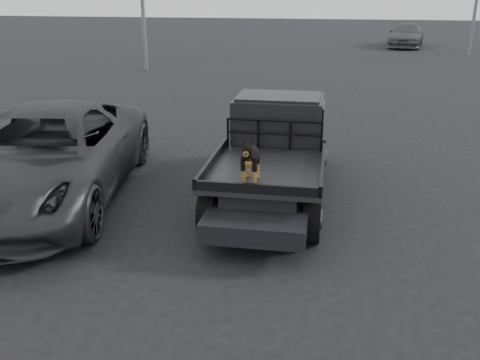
% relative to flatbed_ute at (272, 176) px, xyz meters
% --- Properties ---
extents(ground, '(120.00, 120.00, 0.00)m').
position_rel_flatbed_ute_xyz_m(ground, '(-0.70, -1.98, -0.46)').
color(ground, black).
rests_on(ground, ground).
extents(flatbed_ute, '(2.00, 5.40, 0.92)m').
position_rel_flatbed_ute_xyz_m(flatbed_ute, '(0.00, 0.00, 0.00)').
color(flatbed_ute, black).
rests_on(flatbed_ute, ground).
extents(ute_cab, '(1.72, 1.30, 0.88)m').
position_rel_flatbed_ute_xyz_m(ute_cab, '(0.00, 0.95, 0.90)').
color(ute_cab, black).
rests_on(ute_cab, flatbed_ute).
extents(headache_rack, '(1.80, 0.08, 0.55)m').
position_rel_flatbed_ute_xyz_m(headache_rack, '(0.00, 0.20, 0.74)').
color(headache_rack, black).
rests_on(headache_rack, flatbed_ute).
extents(dog, '(0.32, 0.60, 0.74)m').
position_rel_flatbed_ute_xyz_m(dog, '(-0.17, -1.61, 0.83)').
color(dog, black).
rests_on(dog, flatbed_ute).
extents(parked_suv, '(3.71, 6.51, 1.71)m').
position_rel_flatbed_ute_xyz_m(parked_suv, '(-4.14, -0.75, 0.40)').
color(parked_suv, '#2F2F34').
rests_on(parked_suv, ground).
extents(distant_car_b, '(2.94, 5.35, 1.47)m').
position_rel_flatbed_ute_xyz_m(distant_car_b, '(5.58, 28.02, 0.27)').
color(distant_car_b, '#4E4E53').
rests_on(distant_car_b, ground).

